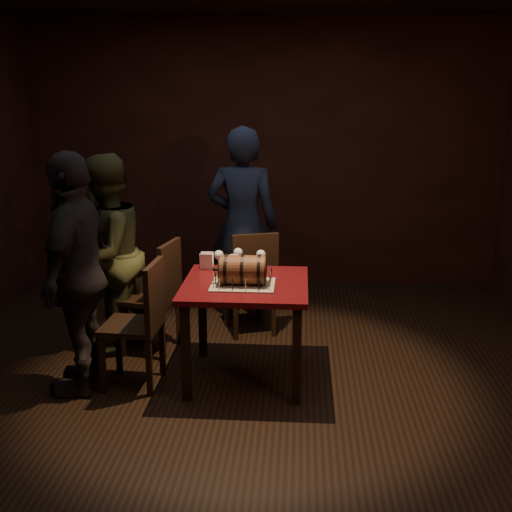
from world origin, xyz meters
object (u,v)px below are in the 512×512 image
chair_left_front (142,317)px  person_left_front (78,274)px  wine_glass_mid (238,253)px  chair_back (252,278)px  pint_of_ale (234,265)px  wine_glass_left (219,256)px  person_back (243,225)px  person_left_rear (106,255)px  wine_glass_right (261,255)px  chair_left_rear (159,291)px  barrel_cake (243,270)px  pub_table (246,297)px

chair_left_front → person_left_front: person_left_front is taller
wine_glass_mid → person_left_front: size_ratio=0.09×
chair_back → person_left_front: 1.62m
pint_of_ale → chair_left_front: (-0.63, -0.36, -0.30)m
wine_glass_left → person_back: (0.09, 0.99, 0.03)m
person_left_rear → pint_of_ale: bearing=95.5°
wine_glass_right → chair_left_rear: 0.91m
wine_glass_left → wine_glass_right: size_ratio=1.00×
barrel_cake → wine_glass_left: 0.43m
wine_glass_left → person_left_front: size_ratio=0.09×
chair_left_front → pint_of_ale: bearing=29.7°
pint_of_ale → chair_back: 0.74m
wine_glass_left → pub_table: bearing=-51.9°
wine_glass_right → wine_glass_left: bearing=-174.0°
wine_glass_right → chair_left_rear: size_ratio=0.17×
wine_glass_right → chair_left_front: chair_left_front is taller
wine_glass_left → person_left_rear: size_ratio=0.10×
pub_table → barrel_cake: barrel_cake is taller
pub_table → pint_of_ale: size_ratio=6.00×
chair_left_rear → person_left_rear: bearing=178.2°
chair_left_front → chair_left_rear: bearing=90.9°
wine_glass_right → chair_left_rear: bearing=171.4°
pub_table → pint_of_ale: bearing=117.5°
person_left_rear → person_left_front: size_ratio=0.94×
barrel_cake → pint_of_ale: barrel_cake is taller
wine_glass_mid → chair_left_front: chair_left_front is taller
chair_back → person_left_rear: person_left_rear is taller
wine_glass_right → person_left_front: bearing=-155.6°
barrel_cake → person_back: bearing=95.3°
person_left_front → wine_glass_right: bearing=117.0°
chair_left_front → person_left_rear: bearing=125.0°
wine_glass_left → chair_left_front: bearing=-138.0°
chair_back → chair_left_front: same height
chair_left_front → wine_glass_mid: bearing=39.7°
pub_table → person_left_front: (-1.15, -0.24, 0.22)m
chair_back → person_left_front: size_ratio=0.54×
pint_of_ale → wine_glass_right: bearing=33.1°
pint_of_ale → chair_left_front: chair_left_front is taller
pub_table → chair_left_front: bearing=-167.7°
wine_glass_left → person_left_front: person_left_front is taller
person_back → chair_back: bearing=109.0°
pint_of_ale → person_back: person_back is taller
wine_glass_left → wine_glass_mid: 0.16m
wine_glass_left → barrel_cake: bearing=-59.5°
chair_back → person_left_rear: bearing=-160.6°
wine_glass_right → chair_back: bearing=101.2°
pub_table → chair_back: 0.88m
barrel_cake → wine_glass_mid: bearing=99.8°
wine_glass_right → chair_left_front: 1.02m
barrel_cake → wine_glass_left: bearing=120.5°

